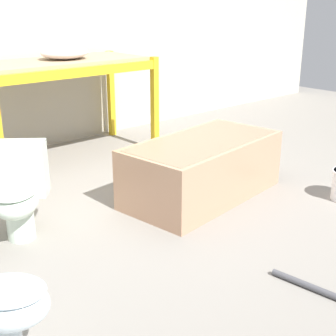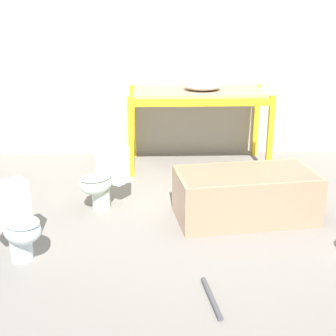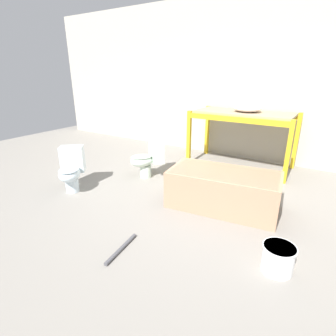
# 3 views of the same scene
# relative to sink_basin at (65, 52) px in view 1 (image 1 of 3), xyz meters

# --- Properties ---
(ground_plane) EXTENTS (12.00, 12.00, 0.00)m
(ground_plane) POSITION_rel_sink_basin_xyz_m (-0.15, -1.44, -1.13)
(ground_plane) COLOR gray
(warehouse_wall_rear) EXTENTS (10.80, 0.08, 3.20)m
(warehouse_wall_rear) POSITION_rel_sink_basin_xyz_m (-0.15, 0.62, 0.47)
(warehouse_wall_rear) COLOR #B2AD9E
(warehouse_wall_rear) RESTS_ON ground_plane
(shelving_rack) EXTENTS (1.89, 0.93, 1.06)m
(shelving_rack) POSITION_rel_sink_basin_xyz_m (-0.05, 0.00, -0.22)
(shelving_rack) COLOR gold
(shelving_rack) RESTS_ON ground_plane
(sink_basin) EXTENTS (0.51, 0.46, 0.22)m
(sink_basin) POSITION_rel_sink_basin_xyz_m (0.00, 0.00, 0.00)
(sink_basin) COLOR silver
(sink_basin) RESTS_ON shelving_rack
(bathtub_main) EXTENTS (1.52, 0.91, 0.51)m
(bathtub_main) POSITION_rel_sink_basin_xyz_m (0.29, -1.77, -0.84)
(bathtub_main) COLOR tan
(bathtub_main) RESTS_ON ground_plane
(toilet_near) EXTENTS (0.61, 0.65, 0.67)m
(toilet_near) POSITION_rel_sink_basin_xyz_m (-1.23, -1.41, -0.78)
(toilet_near) COLOR silver
(toilet_near) RESTS_ON ground_plane
(loose_pipe) EXTENTS (0.11, 0.53, 0.04)m
(loose_pipe) POSITION_rel_sink_basin_xyz_m (-0.25, -3.23, -1.11)
(loose_pipe) COLOR #4C4C51
(loose_pipe) RESTS_ON ground_plane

